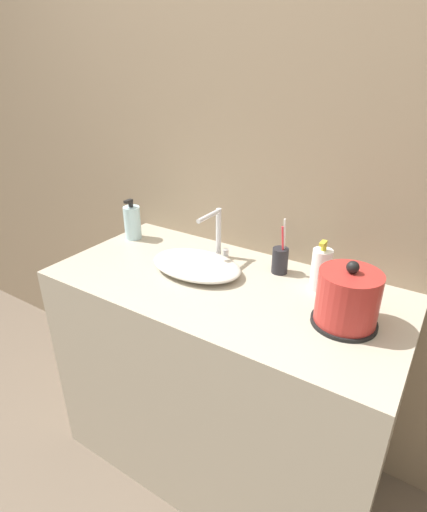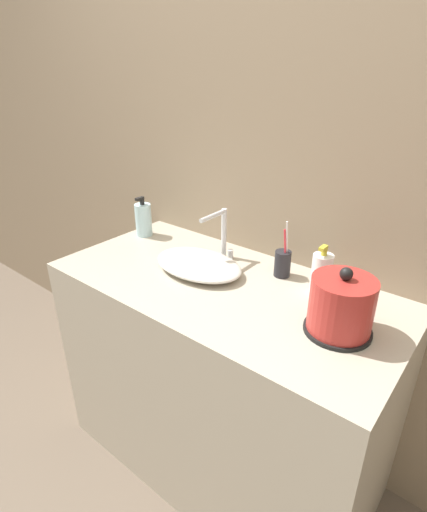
# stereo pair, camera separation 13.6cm
# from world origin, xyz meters

# --- Properties ---
(ground_plane) EXTENTS (12.00, 12.00, 0.00)m
(ground_plane) POSITION_xyz_m (0.00, 0.00, 0.00)
(ground_plane) COLOR #6B5B4C
(wall_back) EXTENTS (6.00, 0.04, 2.60)m
(wall_back) POSITION_xyz_m (0.00, 0.65, 1.30)
(wall_back) COLOR gray
(wall_back) RESTS_ON ground_plane
(vanity_counter) EXTENTS (1.30, 0.63, 0.91)m
(vanity_counter) POSITION_xyz_m (0.00, 0.31, 0.46)
(vanity_counter) COLOR #B7AD99
(vanity_counter) RESTS_ON ground_plane
(sink_basin) EXTENTS (0.37, 0.25, 0.06)m
(sink_basin) POSITION_xyz_m (-0.14, 0.34, 0.94)
(sink_basin) COLOR silver
(sink_basin) RESTS_ON vanity_counter
(faucet) EXTENTS (0.06, 0.15, 0.21)m
(faucet) POSITION_xyz_m (-0.13, 0.48, 1.03)
(faucet) COLOR silver
(faucet) RESTS_ON vanity_counter
(electric_kettle) EXTENTS (0.20, 0.20, 0.21)m
(electric_kettle) POSITION_xyz_m (0.45, 0.30, 1.00)
(electric_kettle) COLOR black
(electric_kettle) RESTS_ON vanity_counter
(toothbrush_cup) EXTENTS (0.06, 0.06, 0.23)m
(toothbrush_cup) POSITION_xyz_m (0.14, 0.51, 0.97)
(toothbrush_cup) COLOR #232328
(toothbrush_cup) RESTS_ON vanity_counter
(lotion_bottle) EXTENTS (0.07, 0.07, 0.19)m
(lotion_bottle) POSITION_xyz_m (0.31, 0.47, 0.99)
(lotion_bottle) COLOR white
(lotion_bottle) RESTS_ON vanity_counter
(shampoo_bottle) EXTENTS (0.07, 0.07, 0.19)m
(shampoo_bottle) POSITION_xyz_m (-0.57, 0.45, 0.99)
(shampoo_bottle) COLOR silver
(shampoo_bottle) RESTS_ON vanity_counter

